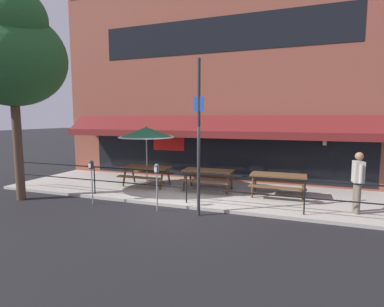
% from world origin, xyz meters
% --- Properties ---
extents(ground_plane, '(120.00, 120.00, 0.00)m').
position_xyz_m(ground_plane, '(0.00, 0.00, 0.00)').
color(ground_plane, black).
extents(patio_deck, '(15.00, 4.00, 0.10)m').
position_xyz_m(patio_deck, '(0.00, 2.00, 0.05)').
color(patio_deck, '#ADA89E').
rests_on(patio_deck, ground).
extents(restaurant_building, '(15.00, 1.60, 8.68)m').
position_xyz_m(restaurant_building, '(0.00, 4.23, 4.31)').
color(restaurant_building, brown).
rests_on(restaurant_building, ground).
extents(patio_railing, '(13.84, 0.04, 0.97)m').
position_xyz_m(patio_railing, '(0.00, 0.30, 0.80)').
color(patio_railing, black).
rests_on(patio_railing, patio_deck).
extents(picnic_table_left, '(1.80, 1.42, 0.76)m').
position_xyz_m(picnic_table_left, '(-2.31, 1.99, 0.71)').
color(picnic_table_left, brown).
rests_on(picnic_table_left, patio_deck).
extents(picnic_table_centre, '(1.80, 1.42, 0.76)m').
position_xyz_m(picnic_table_centre, '(0.16, 2.08, 0.71)').
color(picnic_table_centre, brown).
rests_on(picnic_table_centre, patio_deck).
extents(picnic_table_right, '(1.80, 1.42, 0.76)m').
position_xyz_m(picnic_table_right, '(2.64, 2.04, 0.71)').
color(picnic_table_right, brown).
rests_on(picnic_table_right, patio_deck).
extents(patio_umbrella_left, '(2.14, 2.14, 2.38)m').
position_xyz_m(patio_umbrella_left, '(-2.31, 2.02, 2.18)').
color(patio_umbrella_left, '#B7B2A8').
rests_on(patio_umbrella_left, patio_deck).
extents(pedestrian_walking, '(0.28, 0.62, 1.71)m').
position_xyz_m(pedestrian_walking, '(4.82, 0.98, 1.06)').
color(pedestrian_walking, '#665B4C').
rests_on(pedestrian_walking, patio_deck).
extents(parking_meter_near, '(0.15, 0.16, 1.42)m').
position_xyz_m(parking_meter_near, '(-2.89, -0.54, 1.15)').
color(parking_meter_near, gray).
rests_on(parking_meter_near, ground).
extents(parking_meter_far, '(0.15, 0.16, 1.42)m').
position_xyz_m(parking_meter_far, '(-0.62, -0.50, 1.15)').
color(parking_meter_far, gray).
rests_on(parking_meter_far, ground).
extents(street_sign_pole, '(0.28, 0.09, 4.33)m').
position_xyz_m(street_sign_pole, '(0.65, -0.45, 2.22)').
color(street_sign_pole, '#2D2D33').
rests_on(street_sign_pole, ground).
extents(street_tree_curbside, '(3.52, 3.16, 6.64)m').
position_xyz_m(street_tree_curbside, '(-5.42, -0.97, 4.80)').
color(street_tree_curbside, brown).
rests_on(street_tree_curbside, ground).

